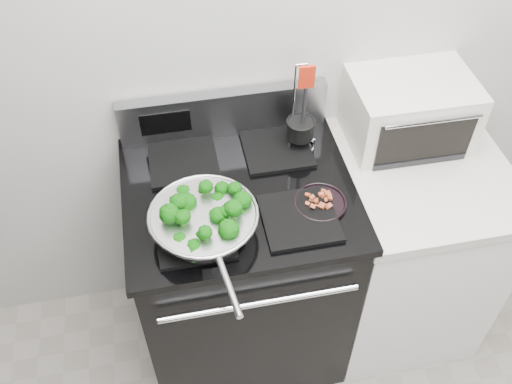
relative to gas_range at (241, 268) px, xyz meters
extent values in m
cube|color=beige|center=(0.30, 0.34, 0.86)|extent=(4.00, 0.02, 2.70)
cube|color=black|center=(0.00, 0.00, -0.03)|extent=(0.76, 0.66, 0.92)
cube|color=black|center=(0.00, 0.00, 0.45)|extent=(0.79, 0.69, 0.03)
cube|color=#99999E|center=(0.00, 0.30, 0.55)|extent=(0.76, 0.05, 0.18)
cube|color=black|center=(-0.17, -0.17, 0.47)|extent=(0.24, 0.24, 0.01)
cube|color=black|center=(0.17, -0.17, 0.47)|extent=(0.24, 0.24, 0.01)
cube|color=black|center=(-0.17, 0.17, 0.47)|extent=(0.24, 0.24, 0.01)
cube|color=black|center=(0.17, 0.17, 0.47)|extent=(0.24, 0.24, 0.01)
cube|color=white|center=(0.68, 0.00, -0.05)|extent=(0.60, 0.66, 0.88)
cube|color=beige|center=(0.68, 0.00, 0.41)|extent=(0.62, 0.68, 0.04)
torus|color=silver|center=(-0.14, -0.16, 0.54)|extent=(0.35, 0.35, 0.01)
cylinder|color=silver|center=(-0.10, -0.43, 0.54)|extent=(0.05, 0.21, 0.02)
cylinder|color=black|center=(0.25, -0.12, 0.47)|extent=(0.18, 0.18, 0.01)
cylinder|color=black|center=(0.26, 0.17, 0.54)|extent=(0.10, 0.10, 0.07)
cylinder|color=black|center=(0.26, 0.17, 0.63)|extent=(0.01, 0.01, 0.21)
cube|color=red|center=(0.26, 0.17, 0.78)|extent=(0.05, 0.01, 0.09)
cube|color=silver|center=(0.67, 0.19, 0.56)|extent=(0.44, 0.33, 0.25)
cube|color=black|center=(0.67, 0.02, 0.55)|extent=(0.35, 0.01, 0.18)
camera|label=1|loc=(-0.20, -1.32, 1.87)|focal=40.00mm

